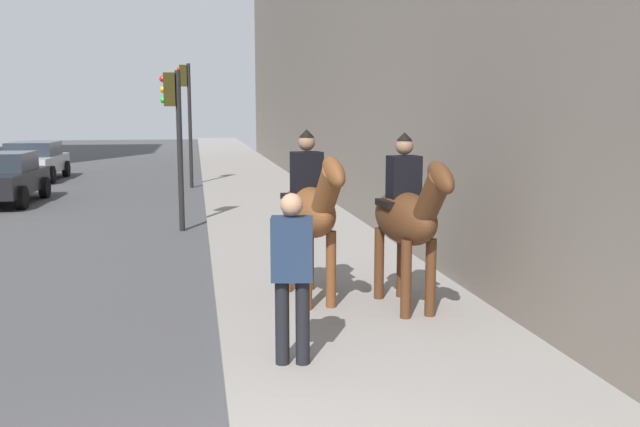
% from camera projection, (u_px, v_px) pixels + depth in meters
% --- Properties ---
extents(mounted_horse_near, '(2.15, 0.77, 2.24)m').
position_uv_depth(mounted_horse_near, '(310.00, 208.00, 8.72)').
color(mounted_horse_near, brown).
rests_on(mounted_horse_near, sidewalk_slab).
extents(mounted_horse_far, '(2.15, 0.70, 2.21)m').
position_uv_depth(mounted_horse_far, '(407.00, 215.00, 8.37)').
color(mounted_horse_far, '#4C2B16').
rests_on(mounted_horse_far, sidewalk_slab).
extents(pedestrian_greeting, '(0.33, 0.44, 1.70)m').
position_uv_depth(pedestrian_greeting, '(292.00, 267.00, 6.53)').
color(pedestrian_greeting, black).
rests_on(pedestrian_greeting, sidewalk_slab).
extents(car_near_lane, '(4.26, 2.10, 1.44)m').
position_uv_depth(car_near_lane, '(33.00, 160.00, 25.44)').
color(car_near_lane, '#B7BABF').
rests_on(car_near_lane, ground).
extents(car_mid_lane, '(3.97, 2.02, 1.44)m').
position_uv_depth(car_mid_lane, '(2.00, 178.00, 18.94)').
color(car_mid_lane, black).
rests_on(car_mid_lane, ground).
extents(traffic_light_near_curb, '(0.20, 0.44, 3.44)m').
position_uv_depth(traffic_light_near_curb, '(175.00, 124.00, 14.38)').
color(traffic_light_near_curb, black).
rests_on(traffic_light_near_curb, ground).
extents(traffic_light_far_curb, '(0.20, 0.44, 4.16)m').
position_uv_depth(traffic_light_far_curb, '(187.00, 106.00, 22.59)').
color(traffic_light_far_curb, black).
rests_on(traffic_light_far_curb, ground).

